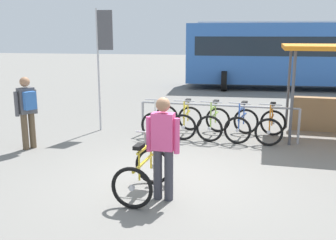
{
  "coord_description": "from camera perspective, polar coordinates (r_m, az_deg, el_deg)",
  "views": [
    {
      "loc": [
        1.03,
        -6.53,
        2.59
      ],
      "look_at": [
        -0.19,
        0.42,
        1.0
      ],
      "focal_mm": 41.58,
      "sensor_mm": 36.0,
      "label": 1
    }
  ],
  "objects": [
    {
      "name": "person_with_featured_bike",
      "position": [
        6.0,
        -0.72,
        -3.58
      ],
      "size": [
        0.53,
        0.23,
        1.64
      ],
      "color": "#383842",
      "rests_on": "ground"
    },
    {
      "name": "racked_bike_orange",
      "position": [
        9.82,
        14.86,
        -0.82
      ],
      "size": [
        0.85,
        1.22,
        0.98
      ],
      "color": "black",
      "rests_on": "ground"
    },
    {
      "name": "bike_rack_rail",
      "position": [
        9.63,
        7.27,
        1.18
      ],
      "size": [
        3.9,
        0.32,
        0.88
      ],
      "color": "#99999E",
      "rests_on": "ground"
    },
    {
      "name": "ground_plane",
      "position": [
        7.1,
        0.96,
        -8.7
      ],
      "size": [
        80.0,
        80.0,
        0.0
      ],
      "primitive_type": "plane",
      "color": "slate"
    },
    {
      "name": "pedestrian_with_backpack",
      "position": [
        9.23,
        -19.94,
        1.62
      ],
      "size": [
        0.44,
        0.47,
        1.64
      ],
      "color": "brown",
      "rests_on": "ground"
    },
    {
      "name": "racked_bike_blue",
      "position": [
        9.83,
        10.78,
        -0.61
      ],
      "size": [
        0.88,
        1.22,
        0.97
      ],
      "color": "black",
      "rests_on": "ground"
    },
    {
      "name": "bus_distant",
      "position": [
        19.21,
        18.26,
        9.54
      ],
      "size": [
        10.05,
        3.53,
        3.08
      ],
      "color": "#3366B7",
      "rests_on": "ground"
    },
    {
      "name": "racked_bike_lime",
      "position": [
        9.88,
        6.73,
        -0.39
      ],
      "size": [
        0.82,
        1.19,
        0.97
      ],
      "color": "black",
      "rests_on": "ground"
    },
    {
      "name": "racked_bike_yellow",
      "position": [
        9.99,
        2.75,
        -0.17
      ],
      "size": [
        0.71,
        1.14,
        0.98
      ],
      "color": "black",
      "rests_on": "ground"
    },
    {
      "name": "banner_flag",
      "position": [
        10.4,
        -9.6,
        10.54
      ],
      "size": [
        0.45,
        0.05,
        3.2
      ],
      "color": "#B2B2B7",
      "rests_on": "ground"
    },
    {
      "name": "racked_bike_white",
      "position": [
        10.14,
        -1.13,
        0.04
      ],
      "size": [
        0.82,
        1.2,
        0.98
      ],
      "color": "black",
      "rests_on": "ground"
    },
    {
      "name": "featured_bicycle",
      "position": [
        6.4,
        -3.27,
        -6.54
      ],
      "size": [
        0.77,
        1.24,
        1.09
      ],
      "color": "black",
      "rests_on": "ground"
    }
  ]
}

